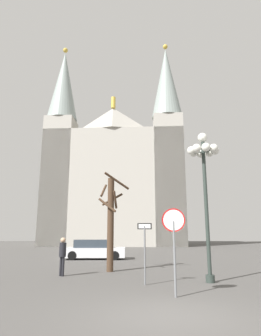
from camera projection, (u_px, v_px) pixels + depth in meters
ground_plane at (167, 317)px, 7.04m from camera, size 120.00×120.00×0.00m
cathedral at (116, 179)px, 47.50m from camera, size 21.80×13.72×32.38m
stop_sign at (174, 234)px, 9.53m from camera, size 0.76×0.19×2.76m
one_way_arrow_sign at (145, 246)px, 11.54m from camera, size 0.57×0.10×2.34m
street_lamp at (204, 168)px, 12.80m from camera, size 1.41×1.41×6.33m
bare_tree at (111, 220)px, 15.59m from camera, size 1.66×1.68×5.05m
parked_car_near_white at (94, 250)px, 22.16m from camera, size 4.57×1.97×1.44m
pedestrian_walking at (63, 252)px, 13.74m from camera, size 0.32×0.32×1.73m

